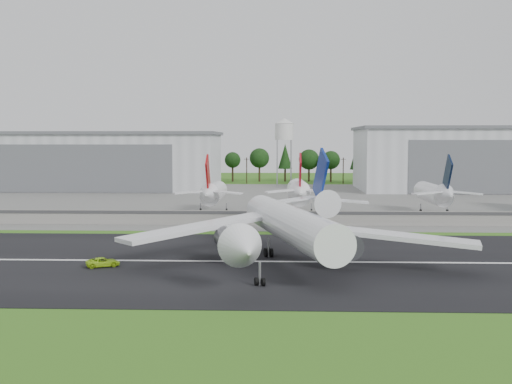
{
  "coord_description": "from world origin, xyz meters",
  "views": [
    {
      "loc": [
        -6.69,
        -92.6,
        19.63
      ],
      "look_at": [
        -11.7,
        40.0,
        9.0
      ],
      "focal_mm": 45.0,
      "sensor_mm": 36.0,
      "label": 1
    }
  ],
  "objects_px": {
    "ground_vehicle": "(103,262)",
    "parked_jet_navy": "(436,193)",
    "main_airliner": "(290,233)",
    "parked_jet_red_b": "(299,192)",
    "parked_jet_red_a": "(213,193)"
  },
  "relations": [
    {
      "from": "ground_vehicle",
      "to": "parked_jet_navy",
      "type": "relative_size",
      "value": 0.17
    },
    {
      "from": "parked_jet_navy",
      "to": "main_airliner",
      "type": "bearing_deg",
      "value": -120.37
    },
    {
      "from": "ground_vehicle",
      "to": "parked_jet_navy",
      "type": "height_order",
      "value": "parked_jet_navy"
    },
    {
      "from": "parked_jet_navy",
      "to": "parked_jet_red_b",
      "type": "bearing_deg",
      "value": 179.91
    },
    {
      "from": "main_airliner",
      "to": "parked_jet_red_a",
      "type": "height_order",
      "value": "main_airliner"
    },
    {
      "from": "parked_jet_red_a",
      "to": "parked_jet_navy",
      "type": "xyz_separation_m",
      "value": [
        58.68,
        0.01,
        0.03
      ]
    },
    {
      "from": "main_airliner",
      "to": "parked_jet_red_b",
      "type": "relative_size",
      "value": 1.87
    },
    {
      "from": "main_airliner",
      "to": "ground_vehicle",
      "type": "height_order",
      "value": "main_airliner"
    },
    {
      "from": "main_airliner",
      "to": "parked_jet_red_b",
      "type": "xyz_separation_m",
      "value": [
        3.31,
        66.99,
        1.31
      ]
    },
    {
      "from": "ground_vehicle",
      "to": "parked_jet_navy",
      "type": "xyz_separation_m",
      "value": [
        68.29,
        71.79,
        5.06
      ]
    },
    {
      "from": "main_airliner",
      "to": "parked_jet_navy",
      "type": "xyz_separation_m",
      "value": [
        39.22,
        66.93,
        0.99
      ]
    },
    {
      "from": "parked_jet_red_a",
      "to": "parked_jet_red_b",
      "type": "relative_size",
      "value": 1.0
    },
    {
      "from": "ground_vehicle",
      "to": "main_airliner",
      "type": "bearing_deg",
      "value": -104.53
    },
    {
      "from": "ground_vehicle",
      "to": "parked_jet_navy",
      "type": "distance_m",
      "value": 99.21
    },
    {
      "from": "main_airliner",
      "to": "ground_vehicle",
      "type": "relative_size",
      "value": 11.29
    }
  ]
}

